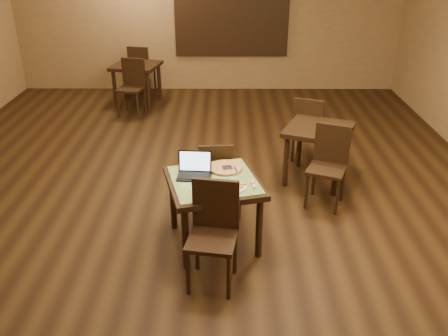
{
  "coord_description": "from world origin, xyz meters",
  "views": [
    {
      "loc": [
        0.41,
        -5.1,
        3.01
      ],
      "look_at": [
        0.38,
        -0.69,
        0.85
      ],
      "focal_mm": 38.0,
      "sensor_mm": 36.0,
      "label": 1
    }
  ],
  "objects_px": {
    "tiled_table": "(214,188)",
    "other_table_a_chair_near": "(329,161)",
    "chair_main_far": "(216,173)",
    "other_table_a": "(318,137)",
    "chair_main_near": "(214,227)",
    "pizza_pan": "(225,169)",
    "other_table_a_chair_far": "(308,126)",
    "other_table_b": "(136,71)",
    "other_table_b_chair_near": "(132,83)",
    "laptop": "(195,169)",
    "other_table_b_chair_far": "(141,67)"
  },
  "relations": [
    {
      "from": "chair_main_near",
      "to": "laptop",
      "type": "distance_m",
      "value": 0.79
    },
    {
      "from": "other_table_b_chair_near",
      "to": "other_table_b_chair_far",
      "type": "relative_size",
      "value": 1.0
    },
    {
      "from": "other_table_a",
      "to": "other_table_a_chair_near",
      "type": "xyz_separation_m",
      "value": [
        0.03,
        -0.58,
        -0.08
      ]
    },
    {
      "from": "other_table_a",
      "to": "chair_main_near",
      "type": "bearing_deg",
      "value": -99.4
    },
    {
      "from": "other_table_b",
      "to": "other_table_b_chair_near",
      "type": "height_order",
      "value": "other_table_b_chair_near"
    },
    {
      "from": "other_table_a_chair_far",
      "to": "other_table_a_chair_near",
      "type": "bearing_deg",
      "value": 116.47
    },
    {
      "from": "chair_main_far",
      "to": "pizza_pan",
      "type": "distance_m",
      "value": 0.47
    },
    {
      "from": "tiled_table",
      "to": "chair_main_near",
      "type": "height_order",
      "value": "chair_main_near"
    },
    {
      "from": "pizza_pan",
      "to": "chair_main_near",
      "type": "bearing_deg",
      "value": -97.05
    },
    {
      "from": "pizza_pan",
      "to": "other_table_b",
      "type": "bearing_deg",
      "value": 111.12
    },
    {
      "from": "chair_main_far",
      "to": "other_table_a_chair_near",
      "type": "bearing_deg",
      "value": -173.12
    },
    {
      "from": "chair_main_far",
      "to": "other_table_b",
      "type": "distance_m",
      "value": 4.47
    },
    {
      "from": "tiled_table",
      "to": "laptop",
      "type": "xyz_separation_m",
      "value": [
        -0.2,
        0.11,
        0.17
      ]
    },
    {
      "from": "pizza_pan",
      "to": "other_table_b_chair_near",
      "type": "bearing_deg",
      "value": 113.75
    },
    {
      "from": "laptop",
      "to": "other_table_b_chair_far",
      "type": "height_order",
      "value": "other_table_b_chair_far"
    },
    {
      "from": "laptop",
      "to": "chair_main_near",
      "type": "bearing_deg",
      "value": -69.04
    },
    {
      "from": "other_table_b",
      "to": "other_table_a_chair_near",
      "type": "bearing_deg",
      "value": -40.86
    },
    {
      "from": "tiled_table",
      "to": "other_table_a_chair_near",
      "type": "relative_size",
      "value": 1.14
    },
    {
      "from": "pizza_pan",
      "to": "other_table_a_chair_near",
      "type": "relative_size",
      "value": 0.38
    },
    {
      "from": "chair_main_far",
      "to": "other_table_a_chair_far",
      "type": "xyz_separation_m",
      "value": [
        1.3,
        1.43,
        0.04
      ]
    },
    {
      "from": "chair_main_near",
      "to": "laptop",
      "type": "height_order",
      "value": "chair_main_near"
    },
    {
      "from": "chair_main_near",
      "to": "other_table_a_chair_far",
      "type": "height_order",
      "value": "chair_main_near"
    },
    {
      "from": "other_table_a_chair_far",
      "to": "laptop",
      "type": "bearing_deg",
      "value": 75.39
    },
    {
      "from": "other_table_a",
      "to": "pizza_pan",
      "type": "bearing_deg",
      "value": -111.7
    },
    {
      "from": "chair_main_far",
      "to": "other_table_a",
      "type": "distance_m",
      "value": 1.59
    },
    {
      "from": "other_table_b",
      "to": "chair_main_far",
      "type": "bearing_deg",
      "value": -57.06
    },
    {
      "from": "other_table_a_chair_near",
      "to": "laptop",
      "type": "bearing_deg",
      "value": -130.59
    },
    {
      "from": "other_table_a_chair_far",
      "to": "other_table_b_chair_near",
      "type": "relative_size",
      "value": 0.98
    },
    {
      "from": "pizza_pan",
      "to": "other_table_a_chair_near",
      "type": "xyz_separation_m",
      "value": [
        1.26,
        0.64,
        -0.21
      ]
    },
    {
      "from": "other_table_b_chair_near",
      "to": "other_table_b_chair_far",
      "type": "bearing_deg",
      "value": 103.14
    },
    {
      "from": "chair_main_far",
      "to": "other_table_a_chair_near",
      "type": "height_order",
      "value": "other_table_a_chair_near"
    },
    {
      "from": "chair_main_near",
      "to": "laptop",
      "type": "xyz_separation_m",
      "value": [
        -0.21,
        0.72,
        0.25
      ]
    },
    {
      "from": "other_table_a_chair_far",
      "to": "other_table_b_chair_near",
      "type": "bearing_deg",
      "value": -12.94
    },
    {
      "from": "other_table_a_chair_near",
      "to": "other_table_b",
      "type": "distance_m",
      "value": 4.92
    },
    {
      "from": "chair_main_near",
      "to": "chair_main_far",
      "type": "height_order",
      "value": "chair_main_near"
    },
    {
      "from": "laptop",
      "to": "pizza_pan",
      "type": "height_order",
      "value": "laptop"
    },
    {
      "from": "other_table_a_chair_far",
      "to": "other_table_b",
      "type": "bearing_deg",
      "value": -19.66
    },
    {
      "from": "chair_main_near",
      "to": "chair_main_far",
      "type": "bearing_deg",
      "value": 99.88
    },
    {
      "from": "tiled_table",
      "to": "chair_main_far",
      "type": "relative_size",
      "value": 1.23
    },
    {
      "from": "laptop",
      "to": "other_table_a",
      "type": "distance_m",
      "value": 2.07
    },
    {
      "from": "chair_main_far",
      "to": "other_table_b_chair_far",
      "type": "xyz_separation_m",
      "value": [
        -1.66,
        4.75,
        0.05
      ]
    },
    {
      "from": "chair_main_near",
      "to": "other_table_b_chair_far",
      "type": "height_order",
      "value": "chair_main_near"
    },
    {
      "from": "laptop",
      "to": "other_table_b_chair_near",
      "type": "distance_m",
      "value": 4.32
    },
    {
      "from": "pizza_pan",
      "to": "other_table_a_chair_far",
      "type": "distance_m",
      "value": 2.18
    },
    {
      "from": "laptop",
      "to": "other_table_a_chair_near",
      "type": "height_order",
      "value": "laptop"
    },
    {
      "from": "pizza_pan",
      "to": "other_table_a",
      "type": "xyz_separation_m",
      "value": [
        1.22,
        1.23,
        -0.13
      ]
    },
    {
      "from": "chair_main_far",
      "to": "other_table_a_chair_near",
      "type": "distance_m",
      "value": 1.4
    },
    {
      "from": "tiled_table",
      "to": "chair_main_far",
      "type": "height_order",
      "value": "chair_main_far"
    },
    {
      "from": "chair_main_near",
      "to": "other_table_b",
      "type": "height_order",
      "value": "chair_main_near"
    },
    {
      "from": "other_table_a_chair_far",
      "to": "other_table_b",
      "type": "xyz_separation_m",
      "value": [
        -2.94,
        2.72,
        0.09
      ]
    }
  ]
}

